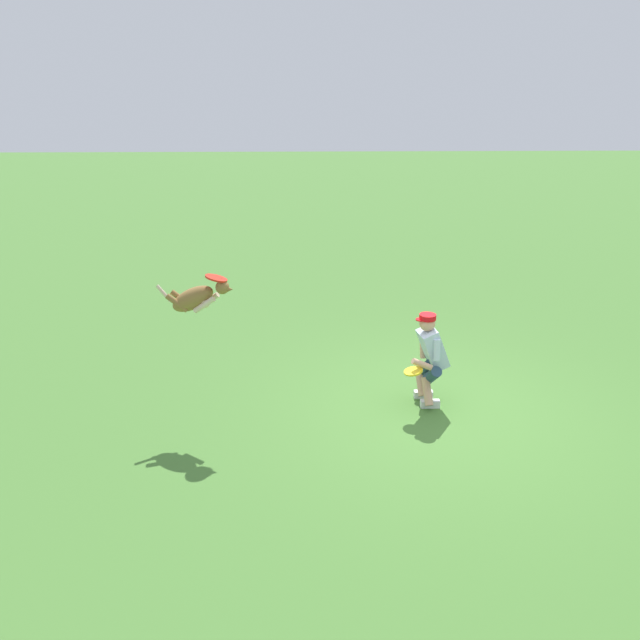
{
  "coord_description": "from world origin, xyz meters",
  "views": [
    {
      "loc": [
        1.76,
        7.64,
        4.26
      ],
      "look_at": [
        1.56,
        -0.12,
        1.27
      ],
      "focal_mm": 36.32,
      "sensor_mm": 36.0,
      "label": 1
    }
  ],
  "objects_px": {
    "person": "(430,356)",
    "frisbee_held": "(413,371)",
    "dog": "(197,298)",
    "frisbee_flying": "(216,278)"
  },
  "relations": [
    {
      "from": "dog",
      "to": "frisbee_flying",
      "type": "bearing_deg",
      "value": 6.44
    },
    {
      "from": "frisbee_held",
      "to": "person",
      "type": "bearing_deg",
      "value": -132.72
    },
    {
      "from": "person",
      "to": "dog",
      "type": "height_order",
      "value": "dog"
    },
    {
      "from": "frisbee_held",
      "to": "frisbee_flying",
      "type": "bearing_deg",
      "value": -0.5
    },
    {
      "from": "person",
      "to": "frisbee_flying",
      "type": "xyz_separation_m",
      "value": [
        2.75,
        0.26,
        1.19
      ]
    },
    {
      "from": "person",
      "to": "dog",
      "type": "bearing_deg",
      "value": -4.39
    },
    {
      "from": "person",
      "to": "frisbee_flying",
      "type": "distance_m",
      "value": 3.01
    },
    {
      "from": "person",
      "to": "frisbee_held",
      "type": "bearing_deg",
      "value": 38.35
    },
    {
      "from": "dog",
      "to": "frisbee_held",
      "type": "bearing_deg",
      "value": 10.51
    },
    {
      "from": "person",
      "to": "frisbee_held",
      "type": "height_order",
      "value": "person"
    }
  ]
}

